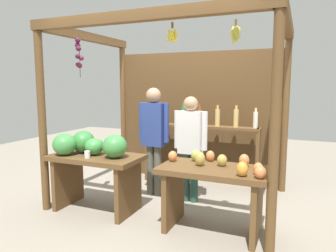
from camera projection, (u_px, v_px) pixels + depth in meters
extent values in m
plane|color=gray|center=(173.00, 199.00, 4.53)|extent=(12.00, 12.00, 0.00)
cylinder|color=brown|center=(42.00, 118.00, 4.02)|extent=(0.10, 0.10, 2.43)
cylinder|color=brown|center=(275.00, 131.00, 2.91)|extent=(0.10, 0.10, 2.43)
cylinder|color=brown|center=(123.00, 108.00, 5.84)|extent=(0.10, 0.10, 2.43)
cylinder|color=brown|center=(285.00, 113.00, 4.73)|extent=(0.10, 0.10, 2.43)
cube|color=brown|center=(138.00, 16.00, 3.31)|extent=(2.94, 0.12, 0.12)
cube|color=brown|center=(88.00, 37.00, 4.78)|extent=(0.12, 2.09, 0.12)
cube|color=brown|center=(286.00, 22.00, 3.67)|extent=(0.12, 2.09, 0.12)
cube|color=#52381E|center=(196.00, 117.00, 5.32)|extent=(2.84, 0.04, 2.19)
cylinder|color=brown|center=(172.00, 25.00, 3.26)|extent=(0.02, 0.02, 0.06)
ellipsoid|color=yellow|center=(175.00, 35.00, 3.26)|extent=(0.04, 0.06, 0.14)
ellipsoid|color=yellow|center=(175.00, 36.00, 3.30)|extent=(0.07, 0.06, 0.14)
ellipsoid|color=yellow|center=(172.00, 36.00, 3.32)|extent=(0.07, 0.05, 0.14)
ellipsoid|color=yellow|center=(169.00, 36.00, 3.30)|extent=(0.04, 0.08, 0.14)
ellipsoid|color=yellow|center=(170.00, 35.00, 3.25)|extent=(0.07, 0.05, 0.14)
ellipsoid|color=yellow|center=(172.00, 36.00, 3.24)|extent=(0.08, 0.06, 0.14)
cylinder|color=brown|center=(236.00, 22.00, 3.11)|extent=(0.02, 0.02, 0.06)
ellipsoid|color=#D1CC4C|center=(238.00, 33.00, 3.12)|extent=(0.04, 0.08, 0.14)
ellipsoid|color=#D1CC4C|center=(239.00, 34.00, 3.14)|extent=(0.06, 0.06, 0.15)
ellipsoid|color=#D1CC4C|center=(237.00, 36.00, 3.15)|extent=(0.07, 0.05, 0.15)
ellipsoid|color=#D1CC4C|center=(235.00, 37.00, 3.17)|extent=(0.06, 0.05, 0.15)
ellipsoid|color=#D1CC4C|center=(233.00, 35.00, 3.14)|extent=(0.05, 0.09, 0.15)
ellipsoid|color=#D1CC4C|center=(233.00, 33.00, 3.13)|extent=(0.05, 0.07, 0.15)
ellipsoid|color=#D1CC4C|center=(233.00, 36.00, 3.11)|extent=(0.08, 0.06, 0.15)
ellipsoid|color=#D1CC4C|center=(236.00, 34.00, 3.11)|extent=(0.08, 0.05, 0.15)
ellipsoid|color=#D1CC4C|center=(237.00, 33.00, 3.11)|extent=(0.05, 0.05, 0.15)
cylinder|color=#4C422D|center=(80.00, 56.00, 4.06)|extent=(0.01, 0.01, 0.55)
sphere|color=#47142D|center=(78.00, 40.00, 4.02)|extent=(0.07, 0.07, 0.07)
sphere|color=#511938|center=(78.00, 45.00, 4.05)|extent=(0.07, 0.07, 0.07)
sphere|color=#511938|center=(78.00, 48.00, 4.04)|extent=(0.07, 0.07, 0.07)
sphere|color=#47142D|center=(78.00, 56.00, 4.05)|extent=(0.06, 0.06, 0.06)
sphere|color=#601E42|center=(81.00, 58.00, 4.08)|extent=(0.07, 0.07, 0.07)
sphere|color=#601E42|center=(78.00, 65.00, 4.06)|extent=(0.06, 0.06, 0.06)
sphere|color=#601E42|center=(80.00, 65.00, 4.05)|extent=(0.07, 0.07, 0.07)
cube|color=brown|center=(96.00, 157.00, 4.06)|extent=(1.19, 0.64, 0.06)
cube|color=brown|center=(68.00, 180.00, 4.30)|extent=(0.06, 0.58, 0.68)
cube|color=brown|center=(129.00, 190.00, 3.93)|extent=(0.06, 0.58, 0.68)
ellipsoid|color=#429347|center=(65.00, 144.00, 4.04)|extent=(0.34, 0.34, 0.28)
ellipsoid|color=#429347|center=(94.00, 147.00, 4.06)|extent=(0.32, 0.32, 0.22)
ellipsoid|color=#429347|center=(115.00, 146.00, 3.89)|extent=(0.32, 0.32, 0.29)
ellipsoid|color=#38843D|center=(83.00, 142.00, 4.19)|extent=(0.39, 0.39, 0.29)
cylinder|color=white|center=(87.00, 155.00, 3.89)|extent=(0.07, 0.07, 0.09)
cube|color=brown|center=(214.00, 170.00, 3.45)|extent=(1.19, 0.64, 0.06)
cube|color=brown|center=(173.00, 196.00, 3.69)|extent=(0.06, 0.58, 0.68)
cube|color=brown|center=(257.00, 209.00, 3.32)|extent=(0.06, 0.58, 0.68)
ellipsoid|color=#A8B24C|center=(196.00, 155.00, 3.74)|extent=(0.14, 0.14, 0.13)
ellipsoid|color=#E07F47|center=(260.00, 172.00, 3.03)|extent=(0.13, 0.13, 0.13)
ellipsoid|color=#E07F47|center=(244.00, 160.00, 3.48)|extent=(0.12, 0.12, 0.14)
ellipsoid|color=gold|center=(242.00, 169.00, 3.11)|extent=(0.13, 0.13, 0.15)
ellipsoid|color=#B79E47|center=(222.00, 160.00, 3.50)|extent=(0.15, 0.15, 0.13)
ellipsoid|color=#B79E47|center=(200.00, 159.00, 3.52)|extent=(0.16, 0.16, 0.16)
ellipsoid|color=#E07F47|center=(173.00, 156.00, 3.73)|extent=(0.15, 0.15, 0.12)
ellipsoid|color=#E07F47|center=(210.00, 156.00, 3.73)|extent=(0.12, 0.12, 0.13)
ellipsoid|color=#E07F47|center=(258.00, 169.00, 3.16)|extent=(0.14, 0.14, 0.13)
cube|color=brown|center=(148.00, 151.00, 5.45)|extent=(0.05, 0.20, 1.00)
cube|color=brown|center=(258.00, 161.00, 4.73)|extent=(0.05, 0.20, 1.00)
cube|color=brown|center=(200.00, 126.00, 5.03)|extent=(1.85, 0.22, 0.04)
cylinder|color=gold|center=(151.00, 116.00, 5.35)|extent=(0.07, 0.07, 0.24)
cylinder|color=gold|center=(151.00, 107.00, 5.33)|extent=(0.03, 0.03, 0.06)
cylinder|color=silver|center=(167.00, 116.00, 5.24)|extent=(0.06, 0.06, 0.24)
cylinder|color=silver|center=(167.00, 107.00, 5.22)|extent=(0.03, 0.03, 0.06)
cylinder|color=#338C4C|center=(183.00, 115.00, 5.12)|extent=(0.06, 0.06, 0.30)
cylinder|color=#338C4C|center=(183.00, 105.00, 5.09)|extent=(0.03, 0.03, 0.06)
cylinder|color=#994C1E|center=(199.00, 116.00, 5.01)|extent=(0.07, 0.07, 0.28)
cylinder|color=#994C1E|center=(200.00, 106.00, 4.99)|extent=(0.03, 0.03, 0.06)
cylinder|color=#D8B266|center=(218.00, 118.00, 4.90)|extent=(0.08, 0.08, 0.27)
cylinder|color=#D8B266|center=(218.00, 107.00, 4.87)|extent=(0.03, 0.03, 0.06)
cylinder|color=#D8B266|center=(236.00, 118.00, 4.78)|extent=(0.08, 0.08, 0.28)
cylinder|color=#D8B266|center=(236.00, 107.00, 4.76)|extent=(0.03, 0.03, 0.06)
cylinder|color=silver|center=(255.00, 120.00, 4.67)|extent=(0.07, 0.07, 0.24)
cylinder|color=silver|center=(256.00, 110.00, 4.65)|extent=(0.03, 0.03, 0.06)
cylinder|color=#575749|center=(150.00, 170.00, 4.70)|extent=(0.11, 0.11, 0.75)
cylinder|color=#575749|center=(158.00, 171.00, 4.66)|extent=(0.11, 0.11, 0.75)
cube|color=#2D428C|center=(154.00, 124.00, 4.59)|extent=(0.32, 0.19, 0.63)
cylinder|color=#2D428C|center=(142.00, 122.00, 4.66)|extent=(0.08, 0.08, 0.57)
cylinder|color=#2D428C|center=(166.00, 123.00, 4.51)|extent=(0.08, 0.08, 0.57)
sphere|color=tan|center=(154.00, 95.00, 4.53)|extent=(0.22, 0.22, 0.22)
cylinder|color=#2A5243|center=(186.00, 177.00, 4.44)|extent=(0.11, 0.11, 0.70)
cylinder|color=#2A5243|center=(194.00, 178.00, 4.39)|extent=(0.11, 0.11, 0.70)
cube|color=white|center=(191.00, 132.00, 4.33)|extent=(0.32, 0.19, 0.59)
cylinder|color=white|center=(177.00, 129.00, 4.41)|extent=(0.08, 0.08, 0.53)
cylinder|color=white|center=(204.00, 131.00, 4.25)|extent=(0.08, 0.08, 0.53)
sphere|color=tan|center=(191.00, 104.00, 4.28)|extent=(0.20, 0.20, 0.20)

